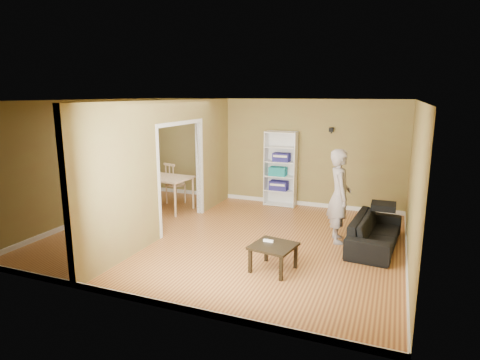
{
  "coord_description": "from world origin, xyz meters",
  "views": [
    {
      "loc": [
        2.95,
        -6.78,
        2.71
      ],
      "look_at": [
        0.2,
        0.2,
        1.1
      ],
      "focal_mm": 30.0,
      "sensor_mm": 36.0,
      "label": 1
    }
  ],
  "objects_px": {
    "chair_near": "(149,197)",
    "chair_left": "(140,187)",
    "bookshelf": "(281,169)",
    "sofa": "(375,227)",
    "chair_far": "(175,183)",
    "person": "(340,188)",
    "coffee_table": "(273,249)",
    "dining_table": "(163,180)"
  },
  "relations": [
    {
      "from": "chair_left",
      "to": "chair_near",
      "type": "distance_m",
      "value": 0.92
    },
    {
      "from": "sofa",
      "to": "chair_near",
      "type": "relative_size",
      "value": 2.18
    },
    {
      "from": "bookshelf",
      "to": "chair_near",
      "type": "height_order",
      "value": "bookshelf"
    },
    {
      "from": "coffee_table",
      "to": "chair_far",
      "type": "height_order",
      "value": "chair_far"
    },
    {
      "from": "bookshelf",
      "to": "chair_near",
      "type": "distance_m",
      "value": 3.23
    },
    {
      "from": "person",
      "to": "chair_far",
      "type": "xyz_separation_m",
      "value": [
        -4.19,
        1.21,
        -0.5
      ]
    },
    {
      "from": "dining_table",
      "to": "chair_left",
      "type": "height_order",
      "value": "chair_left"
    },
    {
      "from": "coffee_table",
      "to": "chair_left",
      "type": "xyz_separation_m",
      "value": [
        -4.13,
        2.37,
        0.12
      ]
    },
    {
      "from": "sofa",
      "to": "chair_far",
      "type": "height_order",
      "value": "chair_far"
    },
    {
      "from": "chair_far",
      "to": "coffee_table",
      "type": "bearing_deg",
      "value": 155.81
    },
    {
      "from": "dining_table",
      "to": "chair_far",
      "type": "xyz_separation_m",
      "value": [
        -0.02,
        0.6,
        -0.2
      ]
    },
    {
      "from": "sofa",
      "to": "dining_table",
      "type": "distance_m",
      "value": 4.9
    },
    {
      "from": "bookshelf",
      "to": "dining_table",
      "type": "distance_m",
      "value": 2.87
    },
    {
      "from": "coffee_table",
      "to": "chair_left",
      "type": "bearing_deg",
      "value": 150.14
    },
    {
      "from": "person",
      "to": "bookshelf",
      "type": "height_order",
      "value": "person"
    },
    {
      "from": "sofa",
      "to": "coffee_table",
      "type": "xyz_separation_m",
      "value": [
        -1.42,
        -1.64,
        -0.0
      ]
    },
    {
      "from": "coffee_table",
      "to": "chair_left",
      "type": "distance_m",
      "value": 4.76
    },
    {
      "from": "sofa",
      "to": "coffee_table",
      "type": "distance_m",
      "value": 2.17
    },
    {
      "from": "chair_left",
      "to": "bookshelf",
      "type": "bearing_deg",
      "value": 99.45
    },
    {
      "from": "dining_table",
      "to": "chair_left",
      "type": "bearing_deg",
      "value": 174.3
    },
    {
      "from": "bookshelf",
      "to": "chair_far",
      "type": "relative_size",
      "value": 1.75
    },
    {
      "from": "sofa",
      "to": "coffee_table",
      "type": "height_order",
      "value": "sofa"
    },
    {
      "from": "sofa",
      "to": "dining_table",
      "type": "height_order",
      "value": "dining_table"
    },
    {
      "from": "person",
      "to": "sofa",
      "type": "bearing_deg",
      "value": -110.38
    },
    {
      "from": "sofa",
      "to": "dining_table",
      "type": "relative_size",
      "value": 1.48
    },
    {
      "from": "person",
      "to": "chair_near",
      "type": "xyz_separation_m",
      "value": [
        -4.2,
        0.07,
        -0.59
      ]
    },
    {
      "from": "coffee_table",
      "to": "chair_far",
      "type": "bearing_deg",
      "value": 139.97
    },
    {
      "from": "coffee_table",
      "to": "chair_near",
      "type": "relative_size",
      "value": 0.73
    },
    {
      "from": "dining_table",
      "to": "bookshelf",
      "type": "bearing_deg",
      "value": 30.01
    },
    {
      "from": "bookshelf",
      "to": "chair_left",
      "type": "xyz_separation_m",
      "value": [
        -3.19,
        -1.36,
        -0.44
      ]
    },
    {
      "from": "person",
      "to": "chair_near",
      "type": "distance_m",
      "value": 4.24
    },
    {
      "from": "sofa",
      "to": "person",
      "type": "bearing_deg",
      "value": 91.93
    },
    {
      "from": "chair_near",
      "to": "chair_left",
      "type": "bearing_deg",
      "value": 114.44
    },
    {
      "from": "sofa",
      "to": "person",
      "type": "height_order",
      "value": "person"
    },
    {
      "from": "person",
      "to": "coffee_table",
      "type": "bearing_deg",
      "value": 138.86
    },
    {
      "from": "chair_far",
      "to": "chair_near",
      "type": "bearing_deg",
      "value": 105.57
    },
    {
      "from": "coffee_table",
      "to": "chair_near",
      "type": "distance_m",
      "value": 3.87
    },
    {
      "from": "sofa",
      "to": "chair_far",
      "type": "bearing_deg",
      "value": 80.71
    },
    {
      "from": "sofa",
      "to": "coffee_table",
      "type": "relative_size",
      "value": 2.99
    },
    {
      "from": "chair_far",
      "to": "person",
      "type": "bearing_deg",
      "value": 179.71
    },
    {
      "from": "bookshelf",
      "to": "chair_left",
      "type": "height_order",
      "value": "bookshelf"
    },
    {
      "from": "chair_left",
      "to": "sofa",
      "type": "bearing_deg",
      "value": 68.84
    }
  ]
}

